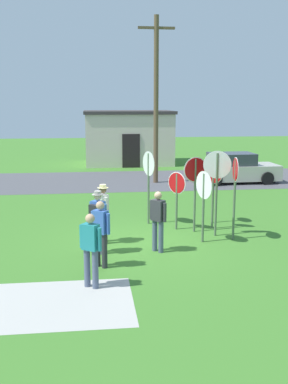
{
  "coord_description": "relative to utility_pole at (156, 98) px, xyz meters",
  "views": [
    {
      "loc": [
        -1.27,
        -12.7,
        4.08
      ],
      "look_at": [
        0.38,
        1.23,
        1.3
      ],
      "focal_mm": 42.82,
      "sensor_mm": 36.0,
      "label": 1
    }
  ],
  "objects": [
    {
      "name": "ground_plane",
      "position": [
        -2.03,
        -10.17,
        -4.26
      ],
      "size": [
        80.0,
        80.0,
        0.0
      ],
      "primitive_type": "plane",
      "color": "#3D7528"
    },
    {
      "name": "street_asphalt",
      "position": [
        -2.03,
        0.79,
        -4.26
      ],
      "size": [
        60.0,
        6.4,
        0.01
      ],
      "primitive_type": "cube",
      "color": "#4C4C51",
      "rests_on": "ground"
    },
    {
      "name": "concrete_path",
      "position": [
        -4.08,
        -13.95,
        -4.26
      ],
      "size": [
        3.2,
        2.4,
        0.01
      ],
      "primitive_type": "cube",
      "color": "#ADAAA3",
      "rests_on": "ground"
    },
    {
      "name": "building_background",
      "position": [
        -0.77,
        7.47,
        -2.51
      ],
      "size": [
        5.8,
        4.12,
        3.48
      ],
      "color": "beige",
      "rests_on": "ground"
    },
    {
      "name": "utility_pole",
      "position": [
        0.0,
        0.0,
        0.0
      ],
      "size": [
        1.8,
        0.24,
        8.15
      ],
      "color": "brown",
      "rests_on": "ground"
    },
    {
      "name": "parked_car_on_street",
      "position": [
        4.02,
        -0.4,
        -3.57
      ],
      "size": [
        4.35,
        2.11,
        1.51
      ],
      "color": "#B7B2A3",
      "rests_on": "ground"
    },
    {
      "name": "stop_sign_rear_left",
      "position": [
        -0.06,
        -9.06,
        -2.61
      ],
      "size": [
        0.77,
        0.22,
        2.39
      ],
      "color": "#51664C",
      "rests_on": "ground"
    },
    {
      "name": "stop_sign_far_back",
      "position": [
        -0.58,
        -8.73,
        -2.99
      ],
      "size": [
        0.46,
        0.56,
        1.88
      ],
      "color": "#51664C",
      "rests_on": "ground"
    },
    {
      "name": "stop_sign_nearest",
      "position": [
        0.6,
        -8.78,
        -2.84
      ],
      "size": [
        0.48,
        0.43,
        2.13
      ],
      "color": "#51664C",
      "rests_on": "ground"
    },
    {
      "name": "stop_sign_tallest",
      "position": [
        -1.38,
        -7.92,
        -2.56
      ],
      "size": [
        0.29,
        0.78,
        2.46
      ],
      "color": "#51664C",
      "rests_on": "ground"
    },
    {
      "name": "stop_sign_rear_right",
      "position": [
        0.49,
        -9.57,
        -2.43
      ],
      "size": [
        0.81,
        0.25,
        2.63
      ],
      "color": "#51664C",
      "rests_on": "ground"
    },
    {
      "name": "stop_sign_low_front",
      "position": [
        0.91,
        -10.03,
        -2.57
      ],
      "size": [
        0.09,
        0.72,
        2.49
      ],
      "color": "#51664C",
      "rests_on": "ground"
    },
    {
      "name": "stop_sign_center_cluster",
      "position": [
        0.8,
        -8.07,
        -2.77
      ],
      "size": [
        0.15,
        0.66,
        2.21
      ],
      "color": "#51664C",
      "rests_on": "ground"
    },
    {
      "name": "stop_sign_leaning_right",
      "position": [
        -0.06,
        -10.17,
        -2.81
      ],
      "size": [
        0.28,
        0.77,
        2.12
      ],
      "color": "#51664C",
      "rests_on": "ground"
    },
    {
      "name": "person_in_dark_shirt",
      "position": [
        -3.14,
        -10.85,
        -3.25
      ],
      "size": [
        0.48,
        0.47,
        1.74
      ],
      "color": "#4C5670",
      "rests_on": "ground"
    },
    {
      "name": "person_with_sunhat",
      "position": [
        -3.09,
        -11.91,
        -3.31
      ],
      "size": [
        0.46,
        0.4,
        1.69
      ],
      "color": "#2D2D33",
      "rests_on": "ground"
    },
    {
      "name": "person_near_signs",
      "position": [
        -1.5,
        -10.88,
        -3.31
      ],
      "size": [
        0.41,
        0.45,
        1.69
      ],
      "color": "#4C5670",
      "rests_on": "ground"
    },
    {
      "name": "person_in_blue",
      "position": [
        -2.96,
        -9.89,
        -3.28
      ],
      "size": [
        0.33,
        0.54,
        1.74
      ],
      "color": "#2D2D33",
      "rests_on": "ground"
    },
    {
      "name": "person_on_left",
      "position": [
        -3.34,
        -13.17,
        -3.31
      ],
      "size": [
        0.48,
        0.39,
        1.69
      ],
      "color": "#4C5670",
      "rests_on": "ground"
    }
  ]
}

